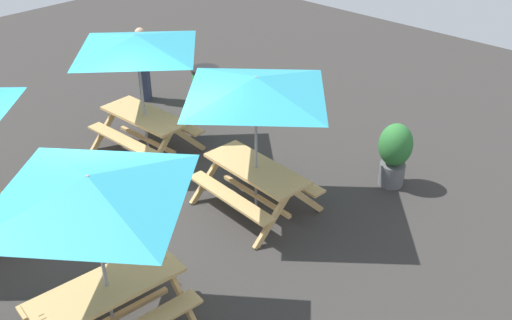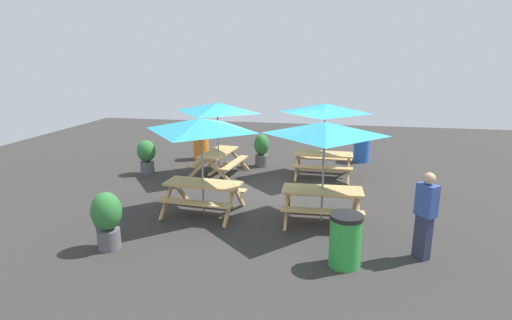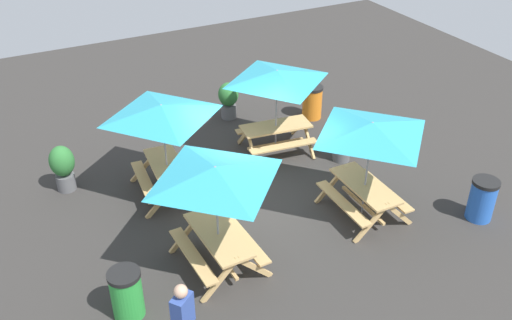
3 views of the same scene
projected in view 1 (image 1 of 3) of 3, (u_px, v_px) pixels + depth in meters
name	position (u px, v px, depth m)	size (l,w,h in m)	color
ground_plane	(125.00, 222.00, 9.05)	(24.00, 24.00, 0.00)	#33302D
picnic_table_0	(137.00, 52.00, 9.99)	(2.07, 2.07, 2.34)	tan
picnic_table_1	(256.00, 97.00, 8.37)	(2.15, 2.15, 2.34)	tan
picnic_table_2	(91.00, 200.00, 6.09)	(2.23, 2.23, 2.34)	tan
trash_bin_green	(206.00, 89.00, 12.27)	(0.59, 0.59, 0.98)	green
potted_plant_1	(395.00, 152.00, 9.67)	(0.58, 0.58, 1.16)	#59595B
person_standing	(143.00, 62.00, 12.56)	(0.39, 0.42, 1.67)	#2D334C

